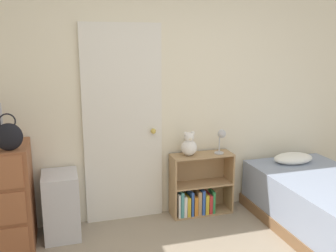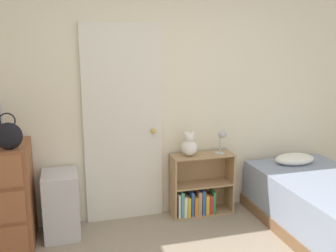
# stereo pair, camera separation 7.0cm
# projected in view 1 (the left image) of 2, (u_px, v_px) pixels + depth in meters

# --- Properties ---
(wall_back) EXTENTS (10.00, 0.06, 2.55)m
(wall_back) POSITION_uv_depth(u_px,v_px,m) (159.00, 99.00, 3.93)
(wall_back) COLOR beige
(wall_back) RESTS_ON ground_plane
(door_closed) EXTENTS (0.81, 0.09, 2.04)m
(door_closed) POSITION_uv_depth(u_px,v_px,m) (123.00, 125.00, 3.83)
(door_closed) COLOR silver
(door_closed) RESTS_ON ground_plane
(handbag) EXTENTS (0.23, 0.10, 0.32)m
(handbag) POSITION_uv_depth(u_px,v_px,m) (9.00, 136.00, 3.10)
(handbag) COLOR black
(handbag) RESTS_ON dresser
(storage_bin) EXTENTS (0.33, 0.41, 0.64)m
(storage_bin) POSITION_uv_depth(u_px,v_px,m) (61.00, 205.00, 3.61)
(storage_bin) COLOR silver
(storage_bin) RESTS_ON ground_plane
(bookshelf) EXTENTS (0.68, 0.25, 0.68)m
(bookshelf) POSITION_uv_depth(u_px,v_px,m) (198.00, 192.00, 4.11)
(bookshelf) COLOR tan
(bookshelf) RESTS_ON ground_plane
(teddy_bear) EXTENTS (0.17, 0.17, 0.26)m
(teddy_bear) POSITION_uv_depth(u_px,v_px,m) (189.00, 145.00, 3.96)
(teddy_bear) COLOR silver
(teddy_bear) RESTS_ON bookshelf
(desk_lamp) EXTENTS (0.12, 0.11, 0.27)m
(desk_lamp) POSITION_uv_depth(u_px,v_px,m) (221.00, 137.00, 4.00)
(desk_lamp) COLOR #B2B2B7
(desk_lamp) RESTS_ON bookshelf
(bed) EXTENTS (1.03, 1.90, 0.64)m
(bed) POSITION_uv_depth(u_px,v_px,m) (332.00, 209.00, 3.64)
(bed) COLOR brown
(bed) RESTS_ON ground_plane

